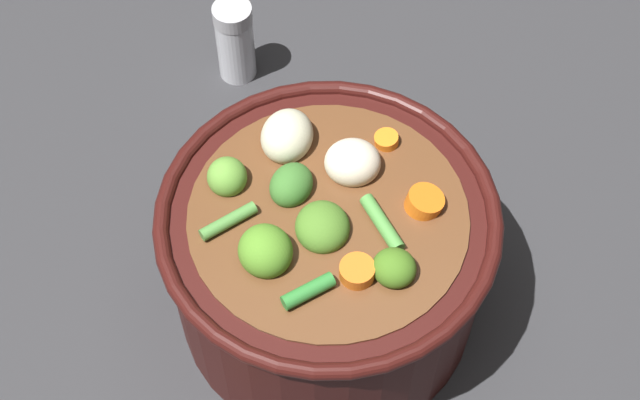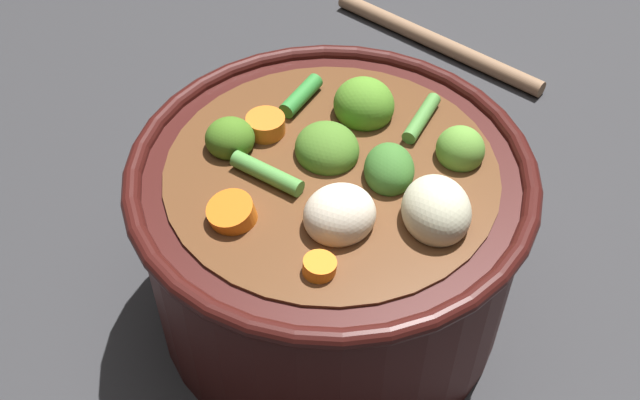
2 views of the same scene
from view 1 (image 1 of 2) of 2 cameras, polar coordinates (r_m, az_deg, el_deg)
name	(u,v)px [view 1 (image 1 of 2)]	position (r m, az deg, el deg)	size (l,w,h in m)	color
ground_plane	(327,300)	(0.79, 0.42, -6.03)	(1.10, 1.10, 0.00)	#2D2D30
cooking_pot	(327,256)	(0.73, 0.43, -3.39)	(0.25, 0.25, 0.16)	#38110F
salt_shaker	(235,41)	(0.90, -5.15, 9.53)	(0.04, 0.04, 0.09)	silver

